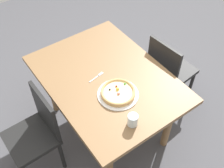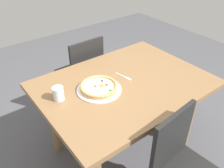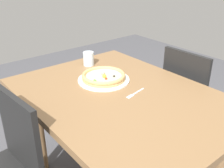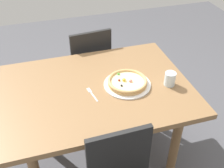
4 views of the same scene
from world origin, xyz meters
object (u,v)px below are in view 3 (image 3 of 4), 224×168
Objects in this scene: fork at (134,94)px; plate at (104,80)px; pizza at (104,76)px; chair_near at (190,97)px; drinking_glass at (89,59)px; dining_table at (121,108)px.

plate is at bearing -96.14° from fork.
plate is 1.19× the size of pizza.
chair_near is 0.77m from pizza.
chair_near is 0.70m from fork.
pizza is at bearing 146.39° from plate.
chair_near is 2.59× the size of plate.
drinking_glass is (0.30, -0.08, 0.02)m from pizza.
chair_near reaches higher than pizza.
fork is (-0.27, -0.02, -0.00)m from plate.
dining_table is at bearing 170.60° from plate.
fork is (-0.27, -0.02, -0.03)m from pizza.
fork is at bearing 174.12° from drinking_glass.
pizza is (-0.00, 0.00, 0.03)m from plate.
plate is (0.22, -0.04, 0.10)m from dining_table.
chair_near is 0.76m from plate.
pizza is at bearing -110.76° from chair_near.
fork is at bearing -175.01° from plate.
pizza reaches higher than fork.
dining_table is 0.25m from plate.
plate is 0.03m from pizza.
fork is 1.61× the size of drinking_glass.
pizza is 2.82× the size of drinking_glass.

